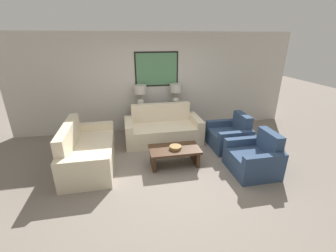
{
  "coord_description": "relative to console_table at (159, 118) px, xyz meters",
  "views": [
    {
      "loc": [
        -0.89,
        -3.75,
        2.51
      ],
      "look_at": [
        0.01,
        0.85,
        0.65
      ],
      "focal_mm": 24.0,
      "sensor_mm": 36.0,
      "label": 1
    }
  ],
  "objects": [
    {
      "name": "table_lamp_left",
      "position": [
        -0.49,
        0.0,
        0.76
      ],
      "size": [
        0.34,
        0.34,
        0.58
      ],
      "color": "silver",
      "rests_on": "console_table"
    },
    {
      "name": "couch_by_back_wall",
      "position": [
        0.0,
        -0.69,
        -0.07
      ],
      "size": [
        1.89,
        0.92,
        0.91
      ],
      "color": "beige",
      "rests_on": "ground_plane"
    },
    {
      "name": "decorative_bowl",
      "position": [
        0.04,
        -1.93,
        0.04
      ],
      "size": [
        0.25,
        0.25,
        0.06
      ],
      "color": "olive",
      "rests_on": "coffee_table"
    },
    {
      "name": "console_table",
      "position": [
        0.0,
        0.0,
        0.0
      ],
      "size": [
        1.41,
        0.38,
        0.75
      ],
      "color": "black",
      "rests_on": "ground_plane"
    },
    {
      "name": "ground_plane",
      "position": [
        0.0,
        -2.17,
        -0.37
      ],
      "size": [
        20.0,
        20.0,
        0.0
      ],
      "primitive_type": "plane",
      "color": "slate"
    },
    {
      "name": "couch_by_side",
      "position": [
        -1.74,
        -1.55,
        -0.07
      ],
      "size": [
        0.92,
        1.89,
        0.91
      ],
      "color": "beige",
      "rests_on": "ground_plane"
    },
    {
      "name": "armchair_near_back_wall",
      "position": [
        1.52,
        -1.37,
        -0.09
      ],
      "size": [
        0.83,
        0.9,
        0.83
      ],
      "color": "navy",
      "rests_on": "ground_plane"
    },
    {
      "name": "back_wall",
      "position": [
        0.0,
        0.27,
        0.96
      ],
      "size": [
        7.79,
        0.12,
        2.65
      ],
      "color": "beige",
      "rests_on": "ground_plane"
    },
    {
      "name": "coffee_table",
      "position": [
        0.03,
        -1.91,
        -0.1
      ],
      "size": [
        1.04,
        0.57,
        0.38
      ],
      "color": "#3D2616",
      "rests_on": "ground_plane"
    },
    {
      "name": "table_lamp_right",
      "position": [
        0.49,
        0.0,
        0.76
      ],
      "size": [
        0.34,
        0.34,
        0.58
      ],
      "color": "silver",
      "rests_on": "console_table"
    },
    {
      "name": "armchair_near_camera",
      "position": [
        1.52,
        -2.45,
        -0.09
      ],
      "size": [
        0.83,
        0.9,
        0.83
      ],
      "color": "navy",
      "rests_on": "ground_plane"
    }
  ]
}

